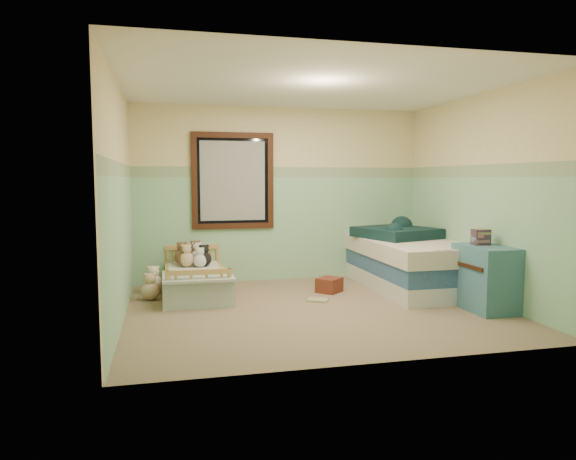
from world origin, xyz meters
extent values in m
cube|color=#8C7053|center=(0.00, 0.00, -0.01)|extent=(4.20, 3.60, 0.02)
cube|color=white|center=(0.00, 0.00, 2.51)|extent=(4.20, 3.60, 0.02)
cube|color=beige|center=(0.00, 1.80, 1.25)|extent=(4.20, 0.04, 2.50)
cube|color=beige|center=(0.00, -1.80, 1.25)|extent=(4.20, 0.04, 2.50)
cube|color=beige|center=(-2.10, 0.00, 1.25)|extent=(0.04, 3.60, 2.50)
cube|color=beige|center=(2.10, 0.00, 1.25)|extent=(0.04, 3.60, 2.50)
cube|color=#93C8A3|center=(0.00, 1.79, 0.75)|extent=(4.20, 0.01, 1.50)
cube|color=#487755|center=(0.00, 1.79, 1.57)|extent=(4.20, 0.01, 0.15)
cube|color=black|center=(-0.70, 1.76, 1.45)|extent=(1.16, 0.06, 1.36)
cube|color=#AFAFAC|center=(-0.70, 1.77, 1.45)|extent=(0.92, 0.01, 1.12)
cube|color=#C39244|center=(-1.28, 1.05, 0.10)|extent=(0.76, 1.51, 0.19)
cube|color=white|center=(-1.28, 1.05, 0.25)|extent=(0.69, 1.45, 0.12)
cube|color=#81ADD2|center=(-1.28, 0.58, 0.33)|extent=(0.82, 0.76, 0.03)
sphere|color=brown|center=(-1.43, 1.55, 0.42)|extent=(0.21, 0.21, 0.21)
sphere|color=silver|center=(-1.23, 1.55, 0.42)|extent=(0.20, 0.20, 0.20)
sphere|color=#D2AD84|center=(-1.38, 1.33, 0.42)|extent=(0.20, 0.20, 0.20)
sphere|color=black|center=(-1.15, 1.33, 0.41)|extent=(0.20, 0.20, 0.20)
sphere|color=beige|center=(-1.81, 1.26, 0.12)|extent=(0.24, 0.24, 0.24)
sphere|color=#D2AD84|center=(-1.84, 0.88, 0.11)|extent=(0.23, 0.23, 0.23)
cube|color=white|center=(1.55, 0.79, 0.11)|extent=(1.07, 2.14, 0.22)
cube|color=navy|center=(1.55, 0.79, 0.33)|extent=(1.07, 2.14, 0.22)
cube|color=beige|center=(1.55, 0.79, 0.55)|extent=(1.11, 2.18, 0.22)
cube|color=black|center=(1.50, 1.09, 0.73)|extent=(1.15, 1.19, 0.14)
cube|color=#3A6D7A|center=(1.86, -0.48, 0.36)|extent=(0.45, 0.73, 0.73)
cube|color=#552C2E|center=(1.86, -0.37, 0.82)|extent=(0.19, 0.16, 0.18)
cube|color=#9F3518|center=(0.43, 0.80, 0.09)|extent=(0.40, 0.40, 0.19)
cube|color=gold|center=(0.14, 0.35, 0.01)|extent=(0.31, 0.28, 0.02)
sphere|color=#D2AD84|center=(-1.17, 1.38, 0.40)|extent=(0.17, 0.17, 0.17)
sphere|color=brown|center=(-1.24, 1.58, 0.42)|extent=(0.22, 0.22, 0.22)
sphere|color=brown|center=(-1.40, 1.34, 0.41)|extent=(0.20, 0.20, 0.20)
sphere|color=silver|center=(-1.21, 1.28, 0.40)|extent=(0.18, 0.18, 0.18)
camera|label=1|loc=(-1.62, -5.56, 1.48)|focal=32.22mm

